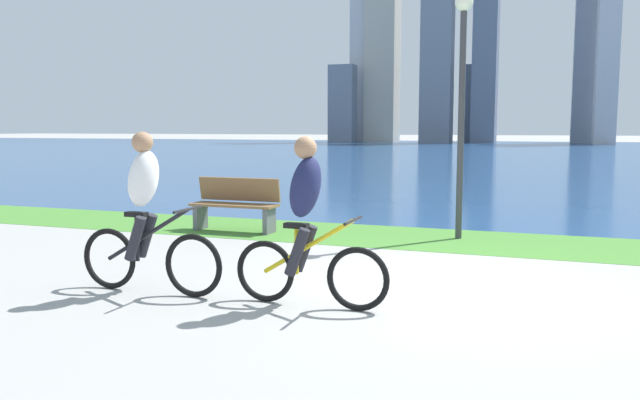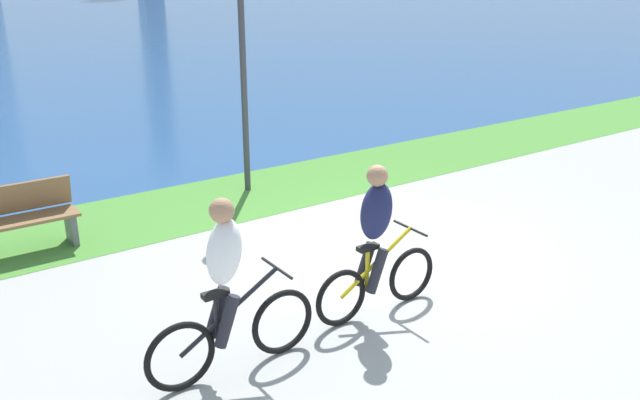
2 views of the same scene
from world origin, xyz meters
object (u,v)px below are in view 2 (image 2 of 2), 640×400
bench_near_path (16,220)px  lamppost_tall (242,37)px  cyclist_trailing (228,290)px  cyclist_lead (376,242)px

bench_near_path → lamppost_tall: size_ratio=0.40×
cyclist_trailing → bench_near_path: size_ratio=1.14×
bench_near_path → cyclist_lead: bearing=-54.2°
cyclist_lead → cyclist_trailing: 1.78m
bench_near_path → lamppost_tall: bearing=8.2°
lamppost_tall → cyclist_lead: bearing=-101.2°
bench_near_path → lamppost_tall: lamppost_tall is taller
cyclist_lead → bench_near_path: bearing=125.8°
cyclist_lead → bench_near_path: size_ratio=1.11×
lamppost_tall → cyclist_trailing: bearing=-120.5°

